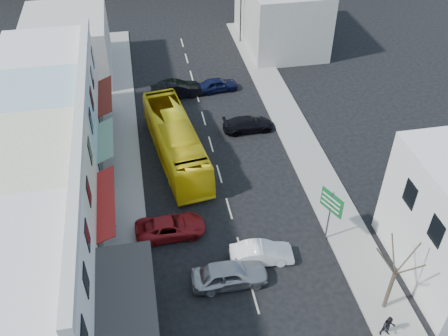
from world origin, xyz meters
The scene contains 18 objects.
ground centered at (0.00, 0.00, 0.00)m, with size 120.00×120.00×0.00m, color black.
sidewalk_left centered at (-7.50, 10.00, 0.07)m, with size 3.00×52.00×0.15m, color gray.
sidewalk_right centered at (7.50, 10.00, 0.07)m, with size 3.00×52.00×0.15m, color gray.
shopfront_row centered at (-12.49, 5.00, 4.00)m, with size 8.25×30.00×8.00m.
distant_block_left centered at (-12.00, 27.00, 3.00)m, with size 8.00×10.00×6.00m, color #B7B2A8.
distant_block_right centered at (11.00, 30.00, 3.50)m, with size 8.00×12.00×7.00m, color #B7B2A8.
bus centered at (-3.05, 10.69, 1.55)m, with size 2.50×11.60×3.10m, color yellow.
car_silver centered at (-1.28, -2.51, 0.70)m, with size 1.80×4.40×1.40m, color #A6A6AA.
car_white centered at (1.11, -1.14, 0.70)m, with size 1.80×4.40×1.40m, color white.
car_red centered at (-4.42, 2.29, 0.70)m, with size 1.90×4.60×1.40m, color maroon.
car_black_near centered at (3.56, 13.42, 0.70)m, with size 1.84×4.50×1.40m, color black.
car_navy_mid centered at (2.15, 20.60, 0.70)m, with size 1.80×4.40×1.40m, color black.
car_black_far centered at (-1.95, 20.28, 0.70)m, with size 1.80×4.40×1.40m, color black.
pedestrian_left centered at (-8.22, 3.47, 1.00)m, with size 0.60×0.40×1.70m, color black.
pedestrian_right centered at (6.69, -7.81, 1.00)m, with size 0.70×0.44×1.70m, color black.
direction_sign centered at (5.84, -0.14, 2.12)m, with size 0.96×1.84×4.25m, color #126029, non-canonical shape.
street_tree centered at (7.39, -6.03, 3.13)m, with size 2.01×2.01×6.25m, color #3D3025, non-canonical shape.
traffic_signal centered at (6.60, 30.84, 2.79)m, with size 0.87×1.23×5.58m, color black, non-canonical shape.
Camera 1 is at (-5.24, -21.65, 25.27)m, focal length 40.00 mm.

